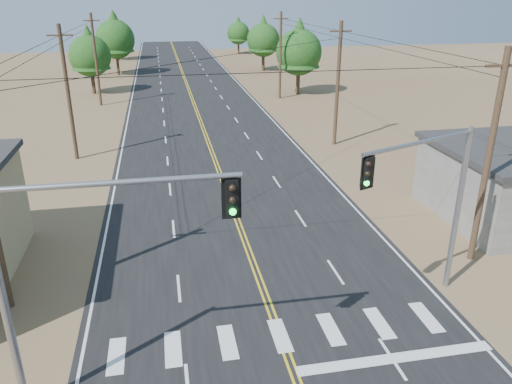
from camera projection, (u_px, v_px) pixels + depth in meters
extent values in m
cube|color=black|center=(214.00, 158.00, 38.87)|extent=(15.00, 200.00, 0.02)
cylinder|color=#4C3826|center=(68.00, 94.00, 36.98)|extent=(0.30, 0.30, 10.00)
cube|color=#4C3826|center=(60.00, 35.00, 35.41)|extent=(1.80, 0.12, 0.12)
cylinder|color=#4C3826|center=(96.00, 60.00, 55.20)|extent=(0.30, 0.30, 10.00)
cube|color=#4C3826|center=(91.00, 20.00, 53.63)|extent=(1.80, 0.12, 0.12)
cylinder|color=#4C3826|center=(488.00, 161.00, 22.45)|extent=(0.30, 0.30, 10.00)
cube|color=#4C3826|center=(505.00, 66.00, 20.89)|extent=(1.80, 0.12, 0.12)
cylinder|color=#4C3826|center=(338.00, 85.00, 40.67)|extent=(0.30, 0.30, 10.00)
cube|color=#4C3826|center=(341.00, 31.00, 39.10)|extent=(1.80, 0.12, 0.12)
cylinder|color=#4C3826|center=(280.00, 56.00, 58.89)|extent=(0.30, 0.30, 10.00)
cube|color=#4C3826|center=(281.00, 19.00, 57.32)|extent=(1.80, 0.12, 0.12)
cylinder|color=gray|center=(6.00, 312.00, 14.17)|extent=(0.25, 0.25, 7.22)
cylinder|color=gray|center=(116.00, 183.00, 13.36)|extent=(6.84, 0.21, 0.17)
cube|color=black|center=(232.00, 198.00, 14.14)|extent=(0.36, 0.31, 1.13)
sphere|color=black|center=(232.00, 188.00, 13.83)|extent=(0.21, 0.21, 0.21)
sphere|color=black|center=(233.00, 200.00, 13.97)|extent=(0.21, 0.21, 0.21)
sphere|color=#0CE533|center=(233.00, 212.00, 14.10)|extent=(0.21, 0.21, 0.21)
cylinder|color=gray|center=(457.00, 214.00, 20.77)|extent=(0.24, 0.24, 6.92)
cylinder|color=gray|center=(470.00, 134.00, 19.47)|extent=(0.18, 0.18, 0.59)
cylinder|color=gray|center=(421.00, 142.00, 18.01)|extent=(5.39, 2.26, 0.16)
cube|color=black|center=(367.00, 172.00, 16.96)|extent=(0.43, 0.40, 1.09)
sphere|color=black|center=(368.00, 164.00, 16.67)|extent=(0.20, 0.20, 0.20)
sphere|color=black|center=(368.00, 174.00, 16.80)|extent=(0.20, 0.20, 0.20)
sphere|color=#0CE533|center=(367.00, 183.00, 16.93)|extent=(0.20, 0.20, 0.20)
cylinder|color=#3F2D1E|center=(93.00, 81.00, 63.05)|extent=(0.46, 0.46, 3.06)
cone|color=#154513|center=(89.00, 47.00, 61.46)|extent=(4.76, 4.76, 5.43)
sphere|color=#154513|center=(90.00, 56.00, 61.88)|extent=(5.10, 5.10, 5.10)
cylinder|color=#3F2D1E|center=(118.00, 63.00, 77.27)|extent=(0.42, 0.42, 3.49)
cone|color=#154513|center=(114.00, 31.00, 75.46)|extent=(5.43, 5.43, 6.20)
sphere|color=#154513|center=(115.00, 39.00, 75.93)|extent=(5.82, 5.82, 5.82)
cylinder|color=#3F2D1E|center=(118.00, 51.00, 94.41)|extent=(0.50, 0.50, 3.14)
cone|color=#154513|center=(115.00, 27.00, 92.78)|extent=(4.89, 4.89, 5.59)
sphere|color=#154513|center=(116.00, 34.00, 93.21)|extent=(5.24, 5.24, 5.24)
cylinder|color=#3F2D1E|center=(298.00, 81.00, 62.61)|extent=(0.49, 0.49, 3.37)
cone|color=#154513|center=(299.00, 42.00, 60.87)|extent=(5.24, 5.24, 5.99)
sphere|color=#154513|center=(299.00, 52.00, 61.32)|extent=(5.61, 5.61, 5.61)
cylinder|color=#3F2D1E|center=(263.00, 61.00, 81.49)|extent=(0.50, 0.50, 3.16)
cone|color=#154513|center=(263.00, 33.00, 79.85)|extent=(4.92, 4.92, 5.62)
sphere|color=#154513|center=(263.00, 40.00, 80.28)|extent=(5.27, 5.27, 5.27)
cylinder|color=#3F2D1E|center=(238.00, 47.00, 103.48)|extent=(0.40, 0.40, 2.74)
cone|color=#154513|center=(238.00, 28.00, 102.07)|extent=(4.26, 4.26, 4.86)
sphere|color=#154513|center=(238.00, 33.00, 102.43)|extent=(4.56, 4.56, 4.56)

